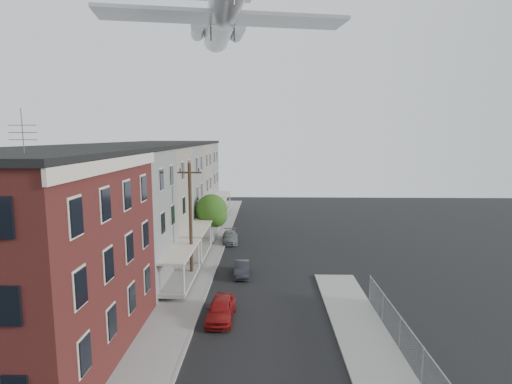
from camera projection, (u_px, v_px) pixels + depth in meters
sidewalk_left at (205, 256)px, 36.75m from camera, size 3.00×62.00×0.12m
sidewalk_right at (381, 372)px, 18.66m from camera, size 3.00×26.00×0.12m
curb_left at (221, 256)px, 36.71m from camera, size 0.15×62.00×0.14m
curb_right at (350, 371)px, 18.70m from camera, size 0.15×26.00×0.14m
corner_building at (17, 257)px, 19.37m from camera, size 10.31×12.30×12.15m
row_house_a at (99, 218)px, 28.77m from camera, size 11.98×7.00×10.30m
row_house_b at (131, 202)px, 35.70m from camera, size 11.98×7.00×10.30m
row_house_c at (153, 191)px, 42.63m from camera, size 11.98×7.00×10.30m
row_house_d at (169, 184)px, 49.56m from camera, size 11.98×7.00×10.30m
row_house_e at (181, 178)px, 56.49m from camera, size 11.98×7.00×10.30m
chainlink_fence at (423, 366)px, 17.51m from camera, size 0.06×18.06×1.90m
utility_pole at (191, 220)px, 30.17m from camera, size 1.80×0.26×9.00m
street_tree at (213, 212)px, 40.15m from camera, size 3.22×3.20×5.20m
car_near at (221, 309)px, 24.08m from camera, size 1.67×3.92×1.32m
car_mid at (242, 269)px, 31.66m from camera, size 1.34×3.39×1.10m
car_far at (230, 237)px, 41.50m from camera, size 1.99×4.06×1.14m
airplane at (223, 13)px, 35.70m from camera, size 21.51×24.58×7.06m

